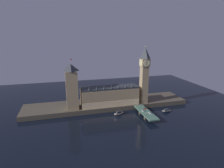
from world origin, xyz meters
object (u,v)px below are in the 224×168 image
Objects in this scene: street_lamp_near at (147,114)px; boat_downstream at (166,111)px; car_northbound_lead at (143,111)px; car_southbound_lead at (150,113)px; car_southbound_trail at (145,108)px; pedestrian_far_rail at (139,109)px; boat_upstream at (119,113)px; pedestrian_mid_walk at (149,109)px; victoria_tower at (72,87)px; clock_tower at (144,74)px; pedestrian_near_rail at (145,114)px.

boat_downstream is at bearing 28.01° from street_lamp_near.
car_northbound_lead is 0.89× the size of car_southbound_lead.
car_southbound_lead is 0.73× the size of street_lamp_near.
car_southbound_trail is 2.41× the size of pedestrian_far_rail.
boat_upstream is 1.09× the size of boat_downstream.
pedestrian_mid_walk reaches higher than car_southbound_trail.
pedestrian_mid_walk reaches higher than boat_upstream.
victoria_tower is 9.65× the size of street_lamp_near.
boat_upstream is at bearing 172.33° from boat_downstream.
street_lamp_near is (-8.48, -23.79, 3.44)m from car_southbound_trail.
car_northbound_lead is 0.30× the size of boat_upstream.
car_southbound_lead is at bearing -24.28° from victoria_tower.
clock_tower is 60.58m from street_lamp_near.
victoria_tower is 66.39m from boat_upstream.
pedestrian_mid_walk is (10.78, 12.43, -0.09)m from pedestrian_near_rail.
car_southbound_lead is 14.66m from car_southbound_trail.
car_southbound_trail is at bearing 7.25° from pedestrian_far_rail.
pedestrian_far_rail is at bearing -124.35° from clock_tower.
street_lamp_near is (-11.18, -18.43, 3.19)m from pedestrian_mid_walk.
boat_upstream is at bearing 173.26° from car_southbound_trail.
clock_tower is 95.21m from victoria_tower.
car_northbound_lead is at bearing -21.16° from boat_upstream.
car_southbound_lead is at bearing -101.81° from clock_tower.
clock_tower is at bearing 127.82° from boat_downstream.
pedestrian_far_rail is 23.00m from street_lamp_near.
clock_tower reaches higher than victoria_tower.
car_southbound_trail is 19.54m from pedestrian_near_rail.
clock_tower is at bearing 70.79° from car_southbound_trail.
clock_tower is 18.10× the size of car_northbound_lead.
pedestrian_far_rail reaches higher than car_southbound_lead.
car_northbound_lead is 8.61m from car_southbound_trail.
street_lamp_near is at bearing -100.27° from car_northbound_lead.
pedestrian_mid_walk is at bearing 58.77° from street_lamp_near.
pedestrian_mid_walk is at bearing -63.33° from car_southbound_trail.
victoria_tower is 87.24m from pedestrian_far_rail.
car_southbound_trail is 0.30× the size of boat_downstream.
boat_downstream is at bearing -14.08° from victoria_tower.
boat_upstream reaches higher than boat_downstream.
car_southbound_lead is 8.67m from pedestrian_near_rail.
car_northbound_lead is 0.65× the size of street_lamp_near.
pedestrian_far_rail is at bearing 174.80° from boat_downstream.
pedestrian_far_rail is at bearing 158.09° from pedestrian_mid_walk.
victoria_tower is at bearing 155.72° from car_southbound_lead.
clock_tower is 5.93× the size of boat_downstream.
clock_tower is 11.70× the size of street_lamp_near.
pedestrian_mid_walk is at bearing -21.91° from pedestrian_far_rail.
pedestrian_mid_walk is (2.69, 9.30, 0.14)m from car_southbound_lead.
pedestrian_near_rail is at bearing 86.19° from street_lamp_near.
car_southbound_lead is 30.38m from boat_downstream.
boat_upstream is (54.04, -20.62, -32.59)m from victoria_tower.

